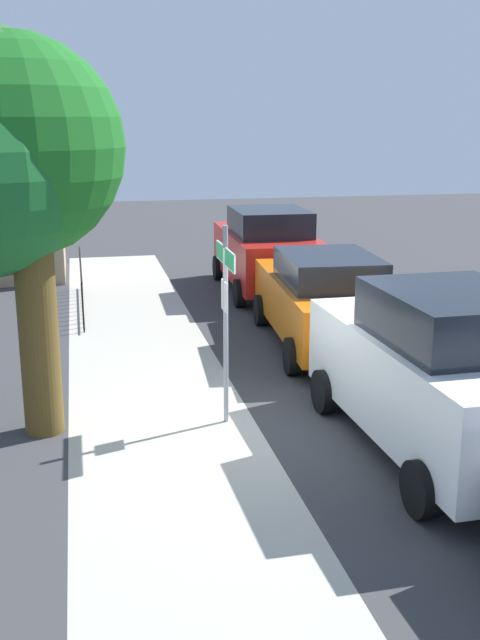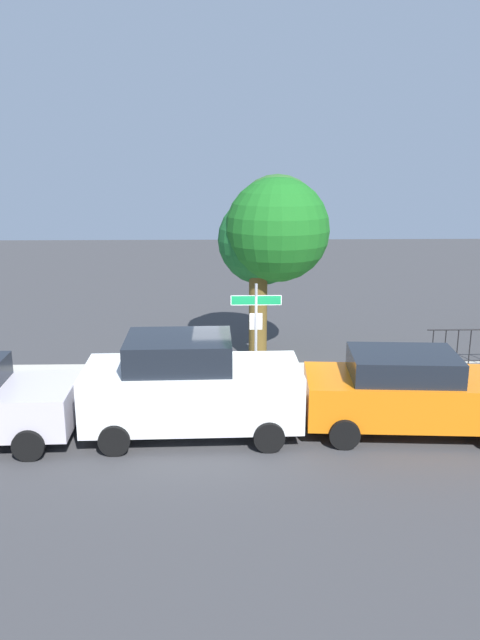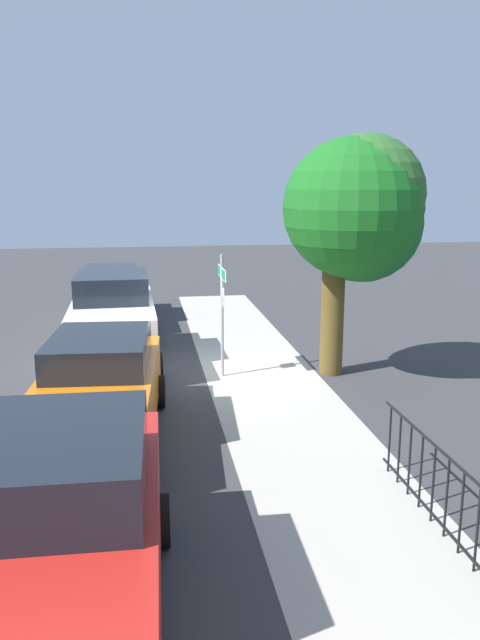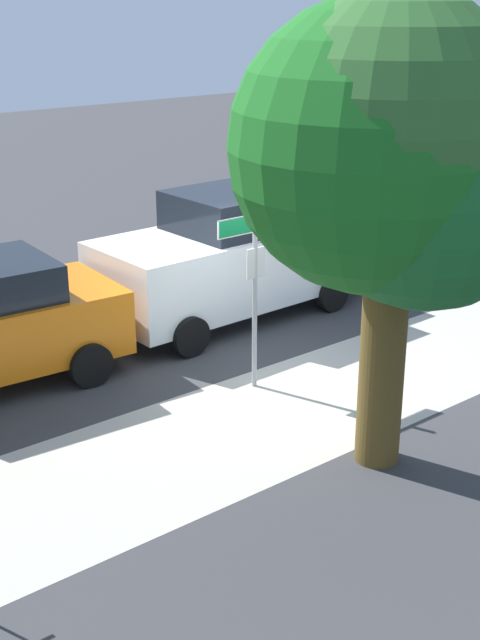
# 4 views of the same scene
# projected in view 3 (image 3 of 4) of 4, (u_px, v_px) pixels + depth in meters

# --- Properties ---
(ground_plane) EXTENTS (60.00, 60.00, 0.00)m
(ground_plane) POSITION_uv_depth(u_px,v_px,m) (204.00, 373.00, 14.38)
(ground_plane) COLOR #38383A
(sidewalk_strip) EXTENTS (24.00, 2.60, 0.00)m
(sidewalk_strip) POSITION_uv_depth(u_px,v_px,m) (277.00, 399.00, 12.64)
(sidewalk_strip) COLOR #B1AB9D
(sidewalk_strip) RESTS_ON ground_plane
(street_sign) EXTENTS (1.26, 0.07, 2.80)m
(street_sign) POSITION_uv_depth(u_px,v_px,m) (222.00, 296.00, 13.76)
(street_sign) COLOR #9EA0A5
(street_sign) RESTS_ON ground_plane
(shade_tree) EXTENTS (3.19, 3.18, 5.36)m
(shade_tree) POSITION_uv_depth(u_px,v_px,m) (359.00, 210.00, 13.20)
(shade_tree) COLOR brown
(shade_tree) RESTS_ON ground_plane
(car_silver) EXTENTS (4.68, 2.23, 1.72)m
(car_silver) POSITION_uv_depth(u_px,v_px,m) (112.00, 294.00, 19.67)
(car_silver) COLOR silver
(car_silver) RESTS_ON ground_plane
(car_white) EXTENTS (4.64, 2.25, 2.18)m
(car_white) POSITION_uv_depth(u_px,v_px,m) (113.00, 320.00, 15.03)
(car_white) COLOR white
(car_white) RESTS_ON ground_plane
(car_orange) EXTENTS (4.80, 2.33, 1.79)m
(car_orange) POSITION_uv_depth(u_px,v_px,m) (100.00, 389.00, 10.44)
(car_orange) COLOR orange
(car_orange) RESTS_ON ground_plane
(car_red) EXTENTS (4.56, 2.25, 2.06)m
(car_red) POSITION_uv_depth(u_px,v_px,m) (55.00, 544.00, 5.77)
(car_red) COLOR red
(car_red) RESTS_ON ground_plane
(iron_fence) EXTENTS (4.34, 0.04, 1.07)m
(iron_fence) POSITION_uv_depth(u_px,v_px,m) (454.00, 503.00, 7.43)
(iron_fence) COLOR black
(iron_fence) RESTS_ON ground_plane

